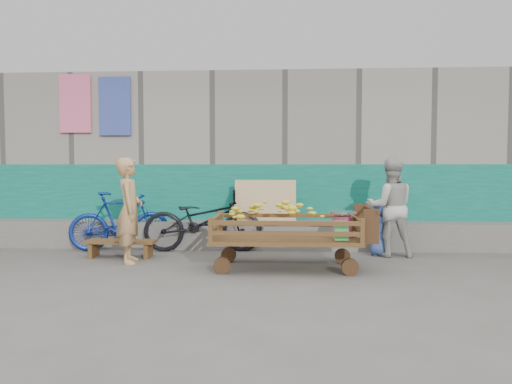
# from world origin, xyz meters

# --- Properties ---
(ground) EXTENTS (80.00, 80.00, 0.00)m
(ground) POSITION_xyz_m (0.00, 0.00, 0.00)
(ground) COLOR #56544F
(ground) RESTS_ON ground
(building_wall) EXTENTS (12.00, 3.50, 3.00)m
(building_wall) POSITION_xyz_m (-0.00, 4.05, 1.47)
(building_wall) COLOR gray
(building_wall) RESTS_ON ground
(banana_cart) EXTENTS (2.10, 0.96, 0.90)m
(banana_cart) POSITION_xyz_m (0.59, 0.83, 0.61)
(banana_cart) COLOR brown
(banana_cart) RESTS_ON ground
(bench) EXTENTS (1.04, 0.31, 0.26)m
(bench) POSITION_xyz_m (-1.83, 1.45, 0.19)
(bench) COLOR brown
(bench) RESTS_ON ground
(vendor_man) EXTENTS (0.47, 0.61, 1.48)m
(vendor_man) POSITION_xyz_m (-1.57, 1.09, 0.74)
(vendor_man) COLOR tan
(vendor_man) RESTS_ON ground
(woman) EXTENTS (0.73, 0.58, 1.49)m
(woman) POSITION_xyz_m (2.21, 1.80, 0.75)
(woman) COLOR beige
(woman) RESTS_ON ground
(child) EXTENTS (0.44, 0.31, 0.83)m
(child) POSITION_xyz_m (2.07, 1.82, 0.41)
(child) COLOR #375494
(child) RESTS_ON ground
(bicycle_dark) EXTENTS (1.93, 0.80, 0.99)m
(bicycle_dark) POSITION_xyz_m (-0.69, 2.02, 0.50)
(bicycle_dark) COLOR black
(bicycle_dark) RESTS_ON ground
(bicycle_blue) EXTENTS (1.65, 0.90, 0.95)m
(bicycle_blue) POSITION_xyz_m (-2.05, 2.05, 0.48)
(bicycle_blue) COLOR navy
(bicycle_blue) RESTS_ON ground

